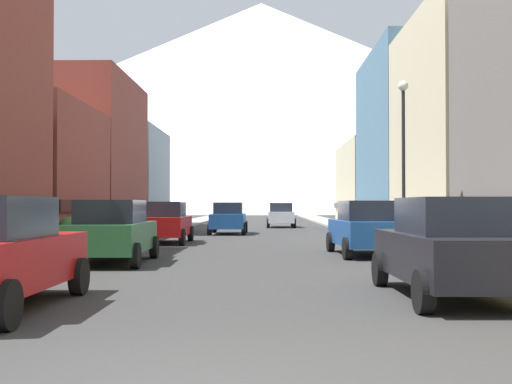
% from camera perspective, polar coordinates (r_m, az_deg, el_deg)
% --- Properties ---
extents(sidewalk_left, '(2.50, 100.00, 0.15)m').
position_cam_1_polar(sidewalk_left, '(40.89, -8.64, -3.35)').
color(sidewalk_left, gray).
rests_on(sidewalk_left, ground).
extents(sidewalk_right, '(2.50, 100.00, 0.15)m').
position_cam_1_polar(sidewalk_right, '(40.73, 9.01, -3.36)').
color(sidewalk_right, gray).
rests_on(sidewalk_right, ground).
extents(storefront_left_2, '(6.37, 8.22, 6.18)m').
position_cam_1_polar(storefront_left_2, '(30.23, -20.56, 1.42)').
color(storefront_left_2, brown).
rests_on(storefront_left_2, ground).
extents(storefront_left_3, '(8.53, 9.97, 9.19)m').
position_cam_1_polar(storefront_left_3, '(39.44, -17.04, 2.94)').
color(storefront_left_3, brown).
rests_on(storefront_left_3, ground).
extents(storefront_left_4, '(8.24, 9.56, 7.38)m').
position_cam_1_polar(storefront_left_4, '(49.11, -13.22, 1.09)').
color(storefront_left_4, '#99A5B2').
rests_on(storefront_left_4, ground).
extents(storefront_right_2, '(6.50, 11.24, 10.69)m').
position_cam_1_polar(storefront_right_2, '(31.90, 19.41, 5.24)').
color(storefront_right_2, beige).
rests_on(storefront_right_2, ground).
extents(storefront_right_3, '(6.39, 12.98, 11.87)m').
position_cam_1_polar(storefront_right_3, '(43.70, 14.21, 4.26)').
color(storefront_right_3, slate).
rests_on(storefront_right_3, ground).
extents(storefront_right_4, '(7.71, 13.99, 7.14)m').
position_cam_1_polar(storefront_right_4, '(57.39, 11.64, 0.65)').
color(storefront_right_4, beige).
rests_on(storefront_right_4, ground).
extents(car_left_1, '(2.18, 4.45, 1.78)m').
position_cam_1_polar(car_left_1, '(18.21, -12.86, -3.50)').
color(car_left_1, '#265933').
rests_on(car_left_1, ground).
extents(car_left_2, '(2.13, 4.43, 1.78)m').
position_cam_1_polar(car_left_2, '(27.23, -8.24, -2.73)').
color(car_left_2, '#9E1111').
rests_on(car_left_2, ground).
extents(car_right_0, '(2.14, 4.43, 1.78)m').
position_cam_1_polar(car_right_0, '(11.66, 17.26, -4.81)').
color(car_right_0, black).
rests_on(car_right_0, ground).
extents(car_right_1, '(2.26, 4.49, 1.78)m').
position_cam_1_polar(car_right_1, '(20.81, 9.98, -3.21)').
color(car_right_1, '#19478C').
rests_on(car_right_1, ground).
extents(car_driving_0, '(2.06, 4.40, 1.78)m').
position_cam_1_polar(car_driving_0, '(35.65, -2.51, -2.37)').
color(car_driving_0, '#19478C').
rests_on(car_driving_0, ground).
extents(car_driving_1, '(2.06, 4.40, 1.78)m').
position_cam_1_polar(car_driving_1, '(46.11, 2.25, -2.09)').
color(car_driving_1, silver).
rests_on(car_driving_1, ground).
extents(potted_plant_0, '(0.67, 0.67, 1.00)m').
position_cam_1_polar(potted_plant_0, '(22.26, 17.85, -3.52)').
color(potted_plant_0, brown).
rests_on(potted_plant_0, sidewalk_right).
extents(potted_plant_2, '(0.68, 0.68, 1.04)m').
position_cam_1_polar(potted_plant_2, '(24.95, -16.68, -3.13)').
color(potted_plant_2, brown).
rests_on(potted_plant_2, sidewalk_left).
extents(pedestrian_0, '(0.36, 0.36, 1.52)m').
position_cam_1_polar(pedestrian_0, '(32.92, 10.94, -2.54)').
color(pedestrian_0, brown).
rests_on(pedestrian_0, sidewalk_right).
extents(pedestrian_1, '(0.36, 0.36, 1.73)m').
position_cam_1_polar(pedestrian_1, '(29.10, -12.57, -2.51)').
color(pedestrian_1, navy).
rests_on(pedestrian_1, sidewalk_left).
extents(streetlamp_right, '(0.36, 0.36, 5.86)m').
position_cam_1_polar(streetlamp_right, '(22.73, 13.20, 4.77)').
color(streetlamp_right, black).
rests_on(streetlamp_right, sidewalk_right).
extents(mountain_backdrop, '(331.04, 331.04, 87.21)m').
position_cam_1_polar(mountain_backdrop, '(268.60, 0.48, 7.83)').
color(mountain_backdrop, silver).
rests_on(mountain_backdrop, ground).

